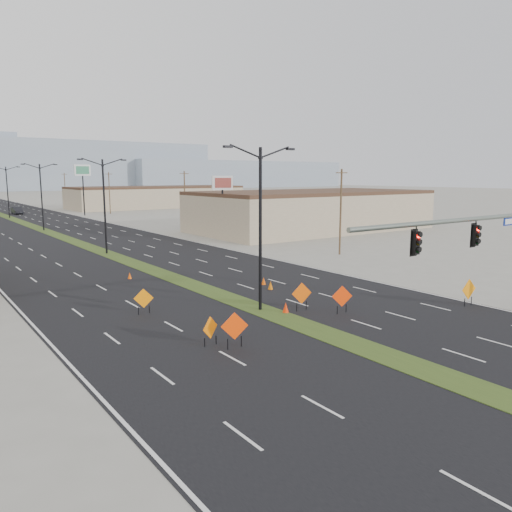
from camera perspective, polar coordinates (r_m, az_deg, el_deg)
ground at (r=23.32m, az=18.60°, el=-12.26°), size 600.00×600.00×0.00m
road_surface at (r=114.14m, az=-26.67°, el=4.05°), size 25.00×400.00×0.02m
median_strip at (r=114.14m, az=-26.67°, el=4.05°), size 2.00×400.00×0.04m
building_se_near at (r=77.59m, az=6.39°, el=5.02°), size 36.00×18.00×5.50m
building_se_far at (r=134.70m, az=-11.24°, el=6.55°), size 44.00×16.00×5.00m
mesa_center at (r=317.79m, az=-25.58°, el=9.35°), size 220.00×50.00×28.00m
mesa_east at (r=361.41m, az=-2.55°, el=9.31°), size 160.00×50.00×18.00m
signal_mast at (r=30.32m, az=25.50°, el=1.58°), size 16.30×0.60×8.00m
streetlight_0 at (r=30.41m, az=0.50°, el=3.69°), size 5.15×0.24×10.02m
streetlight_1 at (r=55.47m, az=-16.94°, el=5.79°), size 5.15×0.24×10.02m
streetlight_2 at (r=82.44m, az=-23.32°, el=6.44°), size 5.15×0.24×10.02m
streetlight_3 at (r=109.93m, az=-26.54°, el=6.73°), size 5.15×0.24×10.02m
utility_pole_0 at (r=53.38m, az=9.65°, el=5.14°), size 1.60×0.20×9.00m
utility_pole_1 at (r=81.81m, az=-8.15°, el=6.55°), size 1.60×0.20×9.00m
utility_pole_2 at (r=113.97m, az=-16.41°, el=7.00°), size 1.60×0.20×9.00m
utility_pole_3 at (r=147.42m, az=-20.98°, el=7.19°), size 1.60×0.20×9.00m
car_mid at (r=120.02m, az=-25.65°, el=4.70°), size 1.79×4.82×1.57m
construction_sign_0 at (r=24.42m, az=-2.47°, el=-8.13°), size 1.27×0.55×1.81m
construction_sign_1 at (r=24.91m, az=-5.25°, el=-8.28°), size 1.05×0.47×1.49m
construction_sign_2 at (r=31.04m, az=-12.72°, el=-4.84°), size 1.10×0.53×1.58m
construction_sign_3 at (r=31.12m, az=5.25°, el=-4.37°), size 1.31×0.37×1.79m
construction_sign_4 at (r=30.86m, az=9.81°, el=-4.66°), size 1.19×0.58×1.73m
construction_sign_5 at (r=34.92m, az=23.15°, el=-3.61°), size 1.33×0.13×1.77m
cone_0 at (r=30.70m, az=3.41°, el=-5.92°), size 0.49×0.49×0.67m
cone_1 at (r=38.42m, az=0.88°, el=-2.87°), size 0.47×0.47×0.60m
cone_2 at (r=36.85m, az=1.67°, el=-3.37°), size 0.47×0.47×0.63m
cone_3 at (r=41.89m, az=-14.24°, el=-2.19°), size 0.42×0.42×0.53m
pole_sign_east_near at (r=64.59m, az=-3.86°, el=7.73°), size 2.70×1.06×8.29m
pole_sign_east_far at (r=110.71m, az=-19.21°, el=8.87°), size 3.45×0.70×10.53m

